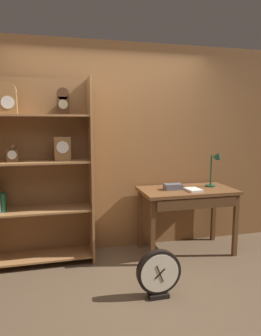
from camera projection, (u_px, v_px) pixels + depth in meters
name	position (u px, v px, depth m)	size (l,w,h in m)	color
ground_plane	(138.00, 305.00, 2.73)	(10.00, 10.00, 0.00)	brown
back_wood_panel	(110.00, 148.00, 3.85)	(4.80, 0.05, 2.60)	brown
bookshelf	(37.00, 171.00, 3.43)	(1.19, 0.37, 2.12)	#9E6B3D
workbench	(188.00, 198.00, 3.76)	(1.16, 0.63, 0.81)	brown
desk_lamp	(215.00, 165.00, 3.86)	(0.18, 0.18, 0.47)	#1E472D
toolbox_small	(173.00, 187.00, 3.74)	(0.22, 0.12, 0.07)	#595960
open_repair_manual	(193.00, 190.00, 3.67)	(0.16, 0.22, 0.03)	silver
round_clock_large	(159.00, 273.00, 2.83)	(0.42, 0.11, 0.46)	black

